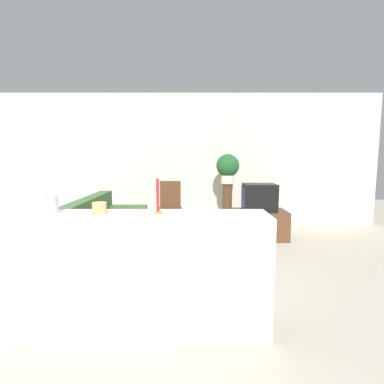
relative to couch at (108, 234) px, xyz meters
The scene contains 12 objects.
ground_plane 1.69m from the couch, 69.38° to the right, with size 14.00×14.00×0.00m, color beige.
wall_back 2.23m from the couch, 72.54° to the left, with size 9.00×0.06×2.70m.
couch is the anchor object (origin of this frame).
tv_stand 2.57m from the couch, 18.26° to the left, with size 0.94×0.59×0.50m.
television 2.60m from the couch, 18.30° to the left, with size 0.56×0.45×0.47m.
wooden_chair 1.52m from the couch, 55.35° to the left, with size 0.44×0.44×0.97m.
plant_stand 2.36m from the couch, 34.24° to the left, with size 0.18×0.18×0.92m.
potted_plant 2.54m from the couch, 34.24° to the left, with size 0.43×0.43×0.56m.
foreground_counter 2.03m from the couch, 73.10° to the right, with size 2.63×0.44×0.98m.
decorative_bowl 2.08m from the couch, 87.51° to the right, with size 0.18×0.18×0.19m.
candle_jar 2.13m from the couch, 75.07° to the right, with size 0.12×0.12×0.09m.
candlestick 2.31m from the couch, 62.85° to the right, with size 0.07×0.07×0.29m.
Camera 1 is at (0.68, -2.77, 1.46)m, focal length 28.00 mm.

